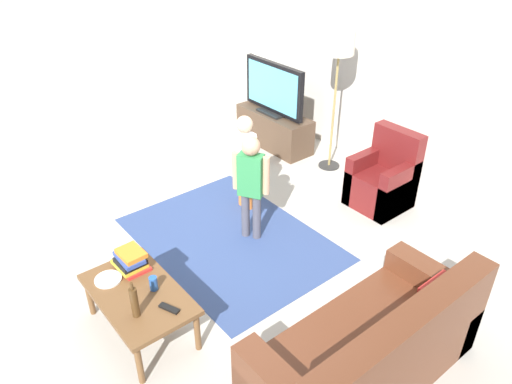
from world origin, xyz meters
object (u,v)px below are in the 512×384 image
Objects in this scene: plate at (108,279)px; soda_can at (153,283)px; armchair at (384,181)px; book_stack at (131,260)px; coffee_table at (138,297)px; couch at (374,355)px; child_center at (251,179)px; tv_remote at (169,308)px; child_near_tv at (245,154)px; floor_lamp at (339,50)px; tv_stand at (274,129)px; bottle at (134,302)px; tv at (274,89)px.

soda_can is at bearing 36.05° from plate.
book_stack is (-0.28, -3.01, 0.21)m from armchair.
coffee_table is at bearing -112.62° from soda_can.
couch is at bearing 28.16° from book_stack.
coffee_table is (0.46, -1.51, -0.32)m from child_center.
child_near_tv is at bearing 104.16° from tv_remote.
book_stack reaches higher than soda_can.
tv_remote is (1.28, -1.72, -0.25)m from child_near_tv.
tv_remote is 0.28m from soda_can.
plate is at bearing -143.95° from soda_can.
floor_lamp is (-1.02, 0.19, 1.25)m from armchair.
book_stack is at bearing -83.27° from child_center.
couch is 1.54m from tv_remote.
coffee_table is 4.55× the size of plate.
floor_lamp is 10.47× the size of tv_remote.
tv_stand is 3.96m from bottle.
tv_remote is (0.33, -3.01, 0.13)m from armchair.
child_near_tv is at bearing -51.63° from tv.
tv_stand is at bearing 124.08° from bottle.
book_stack is at bearing 93.73° from plate.
tv_stand is 1.98m from armchair.
child_center reaches higher than child_near_tv.
book_stack reaches higher than tv_stand.
floor_lamp is at bearing 110.14° from bottle.
couch is at bearing 33.49° from plate.
floor_lamp is 3.67m from plate.
plate is at bearing -156.78° from coffee_table.
tv_remote reaches higher than coffee_table.
bottle is (0.22, -0.12, 0.18)m from coffee_table.
bottle is 0.30m from soda_can.
tv is at bearing 117.78° from plate.
couch is 3.61m from floor_lamp.
floor_lamp is at bearing 10.25° from tv.
plate is (1.71, -3.25, -0.42)m from tv.
child_center is 9.63× the size of soda_can.
bottle is (2.21, -3.27, 0.31)m from tv_stand.
book_stack is 1.72× the size of tv_remote.
child_near_tv is (-2.47, 0.76, 0.39)m from couch.
child_near_tv is at bearing 117.72° from coffee_table.
soda_can is (0.05, 0.12, 0.11)m from coffee_table.
book_stack is at bearing -76.98° from floor_lamp.
coffee_table is at bearing 174.95° from tv_remote.
book_stack is 1.33× the size of plate.
armchair is at bearing 84.61° from book_stack.
bottle is (-1.29, -1.19, 0.26)m from couch.
child_center is 1.44m from book_stack.
child_center is (1.53, -1.63, 0.45)m from tv_stand.
soda_can is (2.04, -3.01, -0.37)m from tv.
soda_can reaches higher than tv_remote.
plate is at bearing -70.76° from child_near_tv.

